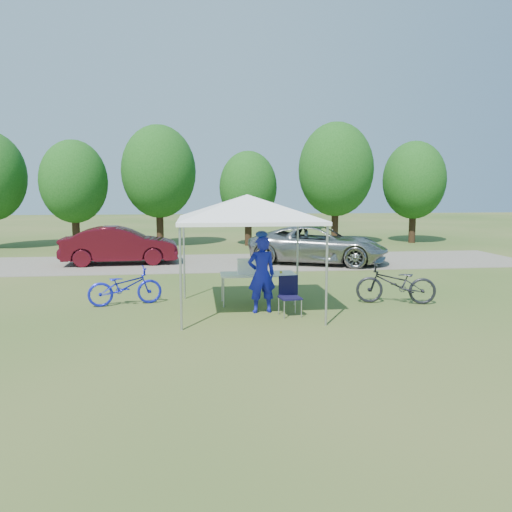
{
  "coord_description": "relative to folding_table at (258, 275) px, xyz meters",
  "views": [
    {
      "loc": [
        -1.18,
        -11.46,
        2.81
      ],
      "look_at": [
        0.44,
        2.0,
        1.04
      ],
      "focal_mm": 35.0,
      "sensor_mm": 36.0,
      "label": 1
    }
  ],
  "objects": [
    {
      "name": "minivan",
      "position": [
        3.18,
        6.56,
        0.03
      ],
      "size": [
        5.79,
        4.26,
        1.46
      ],
      "primitive_type": "imported",
      "rotation": [
        0.0,
        0.0,
        1.18
      ],
      "color": "#9E9E9A",
      "rests_on": "gravel_strip"
    },
    {
      "name": "bike_blue",
      "position": [
        -3.28,
        0.2,
        -0.25
      ],
      "size": [
        1.88,
        1.02,
        0.94
      ],
      "primitive_type": "imported",
      "rotation": [
        0.0,
        0.0,
        1.81
      ],
      "color": "#161DC4",
      "rests_on": "ground"
    },
    {
      "name": "ice_cream_cup",
      "position": [
        0.58,
        -0.05,
        0.07
      ],
      "size": [
        0.07,
        0.07,
        0.05
      ],
      "primitive_type": "cylinder",
      "color": "gold",
      "rests_on": "folding_table"
    },
    {
      "name": "folding_chair",
      "position": [
        0.56,
        -1.27,
        -0.19
      ],
      "size": [
        0.51,
        0.53,
        0.89
      ],
      "rotation": [
        0.0,
        0.0,
        0.14
      ],
      "color": "black",
      "rests_on": "ground"
    },
    {
      "name": "gravel_strip",
      "position": [
        -0.34,
        7.25,
        -0.71
      ],
      "size": [
        24.0,
        5.0,
        0.02
      ],
      "primitive_type": "cube",
      "color": "gray",
      "rests_on": "ground"
    },
    {
      "name": "ground",
      "position": [
        -0.34,
        -0.75,
        -0.72
      ],
      "size": [
        100.0,
        100.0,
        0.0
      ],
      "primitive_type": "plane",
      "color": "#2D5119",
      "rests_on": "ground"
    },
    {
      "name": "sedan",
      "position": [
        -4.42,
        7.28,
        0.02
      ],
      "size": [
        4.44,
        1.78,
        1.44
      ],
      "primitive_type": "imported",
      "rotation": [
        0.0,
        0.0,
        1.63
      ],
      "color": "#4C0C16",
      "rests_on": "gravel_strip"
    },
    {
      "name": "treeline",
      "position": [
        -0.63,
        13.3,
        2.81
      ],
      "size": [
        24.89,
        4.28,
        6.3
      ],
      "color": "#382314",
      "rests_on": "ground"
    },
    {
      "name": "bike_dark",
      "position": [
        3.43,
        -0.46,
        -0.21
      ],
      "size": [
        2.06,
        1.13,
        1.03
      ],
      "primitive_type": "imported",
      "rotation": [
        0.0,
        0.0,
        -1.81
      ],
      "color": "black",
      "rests_on": "ground"
    },
    {
      "name": "canopy",
      "position": [
        -0.34,
        -0.75,
        1.93
      ],
      "size": [
        4.53,
        4.53,
        3.0
      ],
      "color": "#A5A5AA",
      "rests_on": "ground"
    },
    {
      "name": "cyclist",
      "position": [
        -0.03,
        -0.95,
        0.17
      ],
      "size": [
        0.7,
        0.5,
        1.79
      ],
      "primitive_type": "imported",
      "rotation": [
        0.0,
        0.0,
        3.27
      ],
      "color": "#1519AE",
      "rests_on": "ground"
    },
    {
      "name": "cooler",
      "position": [
        -0.26,
        0.0,
        0.23
      ],
      "size": [
        0.5,
        0.34,
        0.36
      ],
      "color": "white",
      "rests_on": "folding_table"
    },
    {
      "name": "folding_table",
      "position": [
        0.0,
        0.0,
        0.0
      ],
      "size": [
        1.86,
        0.77,
        0.76
      ],
      "color": "white",
      "rests_on": "ground"
    }
  ]
}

